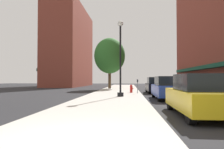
{
  "coord_description": "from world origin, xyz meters",
  "views": [
    {
      "loc": [
        1.26,
        -4.25,
        1.46
      ],
      "look_at": [
        -0.55,
        17.0,
        1.95
      ],
      "focal_mm": 32.23,
      "sensor_mm": 36.0,
      "label": 1
    }
  ],
  "objects_px": {
    "lamppost": "(120,57)",
    "car_blue": "(167,88)",
    "car_black": "(155,85)",
    "tree_near": "(110,56)",
    "parking_meter_near": "(138,85)",
    "fire_hydrant": "(131,89)",
    "car_yellow": "(199,96)"
  },
  "relations": [
    {
      "from": "lamppost",
      "to": "car_blue",
      "type": "distance_m",
      "value": 4.24
    },
    {
      "from": "car_blue",
      "to": "car_black",
      "type": "height_order",
      "value": "same"
    },
    {
      "from": "tree_near",
      "to": "car_blue",
      "type": "bearing_deg",
      "value": -68.13
    },
    {
      "from": "lamppost",
      "to": "parking_meter_near",
      "type": "height_order",
      "value": "lamppost"
    },
    {
      "from": "fire_hydrant",
      "to": "car_blue",
      "type": "distance_m",
      "value": 5.9
    },
    {
      "from": "car_blue",
      "to": "car_black",
      "type": "distance_m",
      "value": 6.51
    },
    {
      "from": "lamppost",
      "to": "fire_hydrant",
      "type": "height_order",
      "value": "lamppost"
    },
    {
      "from": "lamppost",
      "to": "car_black",
      "type": "bearing_deg",
      "value": 59.33
    },
    {
      "from": "lamppost",
      "to": "tree_near",
      "type": "bearing_deg",
      "value": 99.21
    },
    {
      "from": "car_black",
      "to": "fire_hydrant",
      "type": "bearing_deg",
      "value": -153.93
    },
    {
      "from": "lamppost",
      "to": "parking_meter_near",
      "type": "bearing_deg",
      "value": 67.22
    },
    {
      "from": "tree_near",
      "to": "lamppost",
      "type": "bearing_deg",
      "value": -80.79
    },
    {
      "from": "fire_hydrant",
      "to": "tree_near",
      "type": "bearing_deg",
      "value": 109.55
    },
    {
      "from": "parking_meter_near",
      "to": "car_yellow",
      "type": "bearing_deg",
      "value": -79.8
    },
    {
      "from": "car_yellow",
      "to": "car_blue",
      "type": "bearing_deg",
      "value": 89.42
    },
    {
      "from": "tree_near",
      "to": "car_yellow",
      "type": "xyz_separation_m",
      "value": [
        5.51,
        -20.34,
        -3.98
      ]
    },
    {
      "from": "lamppost",
      "to": "car_blue",
      "type": "height_order",
      "value": "lamppost"
    },
    {
      "from": "parking_meter_near",
      "to": "car_yellow",
      "type": "height_order",
      "value": "car_yellow"
    },
    {
      "from": "fire_hydrant",
      "to": "tree_near",
      "type": "height_order",
      "value": "tree_near"
    },
    {
      "from": "tree_near",
      "to": "car_yellow",
      "type": "height_order",
      "value": "tree_near"
    },
    {
      "from": "fire_hydrant",
      "to": "car_black",
      "type": "relative_size",
      "value": 0.18
    },
    {
      "from": "car_yellow",
      "to": "tree_near",
      "type": "bearing_deg",
      "value": 104.58
    },
    {
      "from": "fire_hydrant",
      "to": "car_yellow",
      "type": "distance_m",
      "value": 12.19
    },
    {
      "from": "fire_hydrant",
      "to": "parking_meter_near",
      "type": "relative_size",
      "value": 0.6
    },
    {
      "from": "lamppost",
      "to": "car_blue",
      "type": "xyz_separation_m",
      "value": [
        3.41,
        -0.76,
        -2.39
      ]
    },
    {
      "from": "car_black",
      "to": "parking_meter_near",
      "type": "bearing_deg",
      "value": -129.75
    },
    {
      "from": "car_blue",
      "to": "tree_near",
      "type": "bearing_deg",
      "value": 112.65
    },
    {
      "from": "parking_meter_near",
      "to": "car_blue",
      "type": "relative_size",
      "value": 0.3
    },
    {
      "from": "lamppost",
      "to": "fire_hydrant",
      "type": "xyz_separation_m",
      "value": [
        0.88,
        4.56,
        -2.68
      ]
    },
    {
      "from": "parking_meter_near",
      "to": "fire_hydrant",
      "type": "bearing_deg",
      "value": 118.01
    },
    {
      "from": "car_yellow",
      "to": "car_black",
      "type": "bearing_deg",
      "value": 89.42
    },
    {
      "from": "parking_meter_near",
      "to": "tree_near",
      "type": "distance_m",
      "value": 10.85
    }
  ]
}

